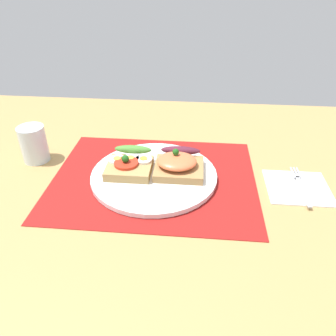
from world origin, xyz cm
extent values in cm
cube|color=tan|center=(0.00, 0.00, -1.60)|extent=(120.00, 90.00, 3.20)
cube|color=maroon|center=(0.00, 0.00, 0.15)|extent=(43.08, 34.16, 0.30)
cylinder|color=white|center=(0.00, 0.00, 0.81)|extent=(26.80, 26.80, 1.01)
cube|color=tan|center=(-5.27, 0.28, 2.25)|extent=(9.42, 8.47, 1.89)
cylinder|color=red|center=(-5.86, -0.35, 3.50)|extent=(5.14, 5.14, 0.60)
ellipsoid|color=#4D8B36|center=(-5.27, 4.91, 4.10)|extent=(8.29, 2.20, 1.80)
sphere|color=#1E5919|center=(-5.98, 0.28, 4.60)|extent=(1.60, 1.60, 1.60)
cylinder|color=white|center=(-8.10, 1.35, 3.45)|extent=(3.63, 3.63, 0.50)
cylinder|color=yellow|center=(-8.10, 1.35, 3.78)|extent=(1.63, 1.63, 0.16)
cylinder|color=white|center=(-5.27, 1.95, 3.45)|extent=(3.63, 3.63, 0.50)
cylinder|color=yellow|center=(-5.27, 1.95, 3.78)|extent=(1.63, 1.63, 0.16)
cylinder|color=white|center=(-2.45, 1.86, 3.45)|extent=(3.63, 3.63, 0.50)
cylinder|color=yellow|center=(-2.45, 1.86, 3.78)|extent=(1.63, 1.63, 0.16)
cube|color=#A9804B|center=(5.27, 0.86, 2.15)|extent=(10.28, 9.07, 1.68)
ellipsoid|color=#F46F41|center=(4.77, 0.80, 4.11)|extent=(8.43, 7.25, 2.25)
ellipsoid|color=#581E30|center=(5.27, 5.79, 3.89)|extent=(8.74, 2.20, 1.80)
sphere|color=#1E5919|center=(4.47, 1.46, 5.93)|extent=(1.40, 1.40, 1.40)
cube|color=white|center=(29.89, -0.83, 0.30)|extent=(12.67, 11.95, 0.60)
cube|color=#B7B7BC|center=(30.42, -2.87, 0.76)|extent=(0.80, 10.25, 0.32)
cube|color=#B7B7BC|center=(30.42, 2.45, 0.76)|extent=(1.50, 1.20, 0.32)
cube|color=#B7B7BC|center=(29.77, 4.45, 0.76)|extent=(0.32, 2.80, 0.32)
cube|color=#B7B7BC|center=(30.42, 4.45, 0.76)|extent=(0.32, 2.80, 0.32)
cube|color=#B7B7BC|center=(31.07, 4.45, 0.76)|extent=(0.32, 2.80, 0.32)
cylinder|color=silver|center=(-28.26, 5.14, 4.20)|extent=(5.96, 5.96, 8.40)
camera|label=1|loc=(8.38, -57.88, 40.26)|focal=35.25mm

